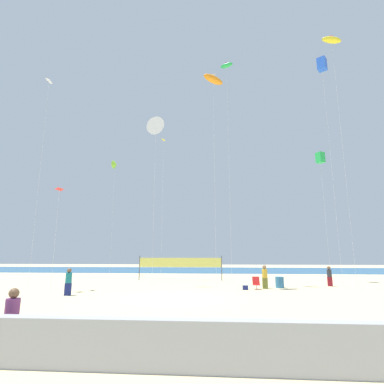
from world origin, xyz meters
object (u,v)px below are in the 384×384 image
(kite_yellow_diamond, at_px, (164,146))
(kite_red_diamond, at_px, (59,190))
(toddler_figure, at_px, (29,333))
(kite_orange_inflatable, at_px, (213,80))
(kite_green_inflatable, at_px, (227,66))
(beachgoer_mustard_shirt, at_px, (265,276))
(kite_blue_box, at_px, (322,65))
(beachgoer_charcoal_shirt, at_px, (329,275))
(mother_figure, at_px, (11,317))
(kite_white_delta, at_px, (156,126))
(kite_green_box, at_px, (320,158))
(kite_lime_delta, at_px, (115,165))
(beachgoer_teal_shirt, at_px, (69,281))
(volleyball_net, at_px, (180,263))
(kite_white_diamond, at_px, (49,85))
(kite_yellow_inflatable, at_px, (332,41))
(folding_beach_chair, at_px, (256,283))
(beach_handbag, at_px, (245,288))
(trash_barrel, at_px, (280,282))

(kite_yellow_diamond, relative_size, kite_red_diamond, 2.05)
(toddler_figure, xyz_separation_m, kite_yellow_diamond, (-0.82, 23.68, 13.90))
(kite_orange_inflatable, bearing_deg, kite_green_inflatable, 57.85)
(beachgoer_mustard_shirt, relative_size, kite_blue_box, 0.08)
(kite_green_inflatable, bearing_deg, beachgoer_charcoal_shirt, -0.23)
(beachgoer_charcoal_shirt, xyz_separation_m, kite_red_diamond, (-20.62, -5.21, 6.35))
(mother_figure, relative_size, beachgoer_mustard_shirt, 0.93)
(kite_orange_inflatable, distance_m, kite_white_delta, 6.52)
(kite_green_box, bearing_deg, kite_lime_delta, 161.84)
(kite_lime_delta, bearing_deg, toddler_figure, -74.14)
(beachgoer_teal_shirt, distance_m, volleyball_net, 13.12)
(kite_white_diamond, bearing_deg, kite_green_inflatable, 14.83)
(mother_figure, distance_m, kite_white_diamond, 22.83)
(kite_orange_inflatable, xyz_separation_m, kite_yellow_inflatable, (10.31, -0.16, 3.11))
(beachgoer_teal_shirt, xyz_separation_m, kite_yellow_diamond, (3.56, 12.72, 13.49))
(beachgoer_mustard_shirt, relative_size, kite_white_diamond, 0.10)
(folding_beach_chair, height_order, kite_white_delta, kite_white_delta)
(kite_white_delta, xyz_separation_m, kite_green_inflatable, (6.52, 1.01, 6.33))
(kite_lime_delta, bearing_deg, beach_handbag, -44.47)
(kite_yellow_diamond, height_order, kite_white_delta, kite_yellow_diamond)
(trash_barrel, relative_size, kite_white_delta, 0.06)
(folding_beach_chair, xyz_separation_m, kite_lime_delta, (-16.42, 14.73, 13.89))
(volleyball_net, bearing_deg, beachgoer_charcoal_shirt, -19.74)
(folding_beach_chair, distance_m, kite_white_delta, 15.80)
(kite_green_inflatable, bearing_deg, kite_yellow_inflatable, -13.71)
(beach_handbag, distance_m, kite_lime_delta, 26.03)
(kite_white_diamond, bearing_deg, kite_yellow_diamond, 49.06)
(toddler_figure, distance_m, kite_yellow_diamond, 27.47)
(folding_beach_chair, bearing_deg, kite_orange_inflatable, 173.88)
(folding_beach_chair, relative_size, volleyball_net, 0.11)
(mother_figure, relative_size, kite_blue_box, 0.08)
(trash_barrel, distance_m, kite_green_box, 14.27)
(trash_barrel, bearing_deg, beachgoer_charcoal_shirt, 20.48)
(volleyball_net, bearing_deg, kite_yellow_inflatable, -25.85)
(volleyball_net, bearing_deg, kite_green_box, -1.65)
(kite_white_diamond, bearing_deg, beachgoer_teal_shirt, -35.20)
(mother_figure, distance_m, beachgoer_teal_shirt, 11.58)
(kite_yellow_diamond, xyz_separation_m, kite_green_inflatable, (6.96, -5.44, 5.82))
(kite_lime_delta, xyz_separation_m, kite_white_delta, (8.23, -13.06, -0.49))
(beachgoer_charcoal_shirt, xyz_separation_m, kite_yellow_inflatable, (1.16, -2.17, 19.88))
(kite_white_diamond, height_order, kite_green_inflatable, kite_green_inflatable)
(trash_barrel, bearing_deg, volleyball_net, 143.91)
(kite_lime_delta, xyz_separation_m, kite_blue_box, (24.04, -10.86, 6.32))
(kite_blue_box, relative_size, kite_white_delta, 1.45)
(toddler_figure, xyz_separation_m, kite_blue_box, (15.43, 19.44, 20.19))
(trash_barrel, height_order, kite_green_inflatable, kite_green_inflatable)
(toddler_figure, xyz_separation_m, kite_red_diamond, (-6.63, 13.00, 6.71))
(kite_green_box, bearing_deg, beach_handbag, -139.23)
(toddler_figure, distance_m, kite_lime_delta, 34.42)
(kite_yellow_inflatable, distance_m, kite_red_diamond, 25.83)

